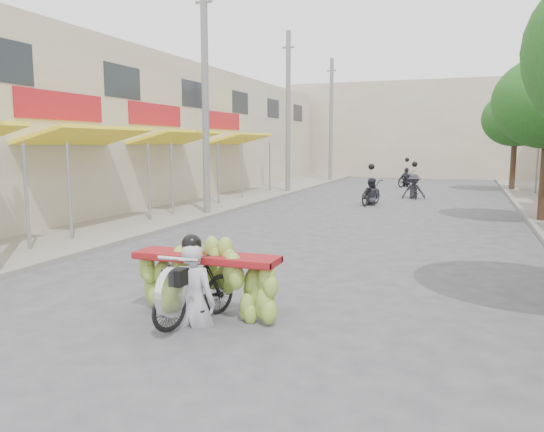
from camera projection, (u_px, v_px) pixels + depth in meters
The scene contains 12 objects.
ground at pixel (148, 385), 5.61m from camera, with size 120.00×120.00×0.00m, color #515055.
sidewalk_left at pixel (206, 203), 21.94m from camera, with size 4.00×60.00×0.12m, color gray.
shophouse_row_left at pixel (87, 132), 22.28m from camera, with size 9.77×40.00×6.00m.
far_building at pixel (425, 130), 40.50m from camera, with size 20.00×6.00×7.00m, color #BCB095.
utility_pole_mid at pixel (205, 99), 18.06m from camera, with size 0.60×0.24×8.00m.
utility_pole_far at pixel (288, 113), 26.44m from camera, with size 0.60×0.24×8.00m.
utility_pole_back at pixel (331, 120), 34.82m from camera, with size 0.60×0.24×8.00m.
street_tree_far at pixel (516, 119), 27.46m from camera, with size 3.40×3.40×5.25m.
banana_motorbike at pixel (199, 271), 7.58m from camera, with size 2.20×1.82×2.18m.
bg_motorbike_a at pixel (371, 188), 21.79m from camera, with size 1.01×1.90×1.95m.
bg_motorbike_b at pixel (414, 180), 24.31m from camera, with size 1.16×1.75×1.95m.
bg_motorbike_c at pixel (407, 173), 30.82m from camera, with size 1.27×1.79×1.95m.
Camera 1 is at (3.05, -4.54, 2.54)m, focal length 35.00 mm.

